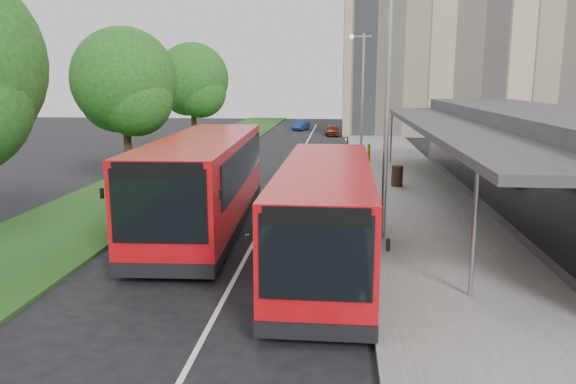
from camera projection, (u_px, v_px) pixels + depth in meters
name	position (u px, v px, depth m)	size (l,w,h in m)	color
ground	(247.00, 256.00, 16.90)	(120.00, 120.00, 0.00)	black
pavement	(390.00, 161.00, 35.87)	(5.00, 80.00, 0.15)	slate
grass_verge	(191.00, 159.00, 37.04)	(5.00, 80.00, 0.10)	#173F14
lane_centre_line	(290.00, 174.00, 31.54)	(0.12, 70.00, 0.01)	silver
kerb_dashes	(348.00, 164.00, 35.15)	(0.12, 56.00, 0.01)	silver
office_block	(457.00, 40.00, 54.87)	(22.00, 12.00, 18.00)	tan
station_building	(535.00, 157.00, 23.33)	(7.70, 26.00, 4.00)	#2D2D2F
tree_mid	(125.00, 87.00, 25.40)	(4.71, 4.71, 7.56)	#352115
tree_far	(193.00, 84.00, 37.10)	(4.74, 4.74, 7.62)	#352115
lamp_post_near	(385.00, 96.00, 17.55)	(1.44, 0.28, 8.00)	gray
lamp_post_far	(361.00, 87.00, 37.08)	(1.44, 0.28, 8.00)	gray
bus_main	(325.00, 215.00, 15.71)	(2.80, 10.33, 2.91)	red
bus_second	(205.00, 183.00, 19.65)	(3.39, 11.62, 3.26)	red
litter_bin	(397.00, 176.00, 27.08)	(0.56, 0.56, 1.00)	#381F17
bollard	(369.00, 153.00, 35.09)	(0.18, 0.18, 1.10)	#DB9F0B
car_near	(332.00, 130.00, 52.75)	(1.23, 3.05, 1.04)	#5D1D0D
car_far	(301.00, 125.00, 58.70)	(1.09, 3.13, 1.03)	navy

